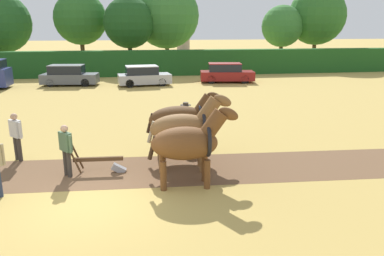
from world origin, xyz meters
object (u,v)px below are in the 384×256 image
tree_center_right (166,15)px  draft_horse_trail_left (182,119)px  church_spire (183,1)px  draft_horse_lead_left (189,143)px  tree_left (1,23)px  tree_far_right (317,16)px  tree_right (282,26)px  farmer_beside_team (186,120)px  farmer_onlooker_right (16,133)px  tree_center_left (80,19)px  parked_car_center (226,73)px  tree_center (129,23)px  draft_horse_lead_right (185,128)px  parked_car_center_left (144,76)px  plow (103,163)px  farmer_at_plow (66,147)px  parked_car_left (69,76)px

tree_center_right → draft_horse_trail_left: size_ratio=3.32×
church_spire → draft_horse_lead_left: (-7.98, -60.12, -7.56)m
tree_left → tree_far_right: (34.19, 0.13, 0.81)m
tree_right → church_spire: (-7.50, 28.39, 4.39)m
farmer_beside_team → farmer_onlooker_right: size_ratio=1.00×
tree_center_left → parked_car_center: tree_center_left is taller
tree_center → draft_horse_lead_left: 30.04m
draft_horse_lead_right → parked_car_center_left: draft_horse_lead_right is taller
tree_right → farmer_beside_team: 31.80m
plow → farmer_at_plow: size_ratio=1.08×
draft_horse_trail_left → parked_car_center_left: draft_horse_trail_left is taller
plow → parked_car_left: (-3.88, 18.94, 0.43)m
tree_left → farmer_beside_team: (14.97, -27.98, -3.82)m
parked_car_center → tree_right: bearing=59.3°
tree_center → church_spire: church_spire is taller
tree_right → tree_far_right: size_ratio=0.77×
draft_horse_lead_left → tree_center: bearing=96.5°
farmer_beside_team → farmer_at_plow: bearing=-87.3°
farmer_onlooker_right → parked_car_center_left: bearing=29.5°
tree_center_left → parked_car_center: bearing=-43.9°
church_spire → parked_car_left: (-14.37, -39.77, -8.10)m
tree_center_right → tree_far_right: bearing=0.3°
tree_right → parked_car_center_left: (-16.12, -12.32, -3.74)m
farmer_at_plow → farmer_beside_team: farmer_beside_team is taller
parked_car_left → draft_horse_trail_left: bearing=-63.8°
church_spire → tree_left: bearing=-128.5°
tree_center_right → parked_car_center: bearing=-72.4°
draft_horse_lead_left → farmer_beside_team: size_ratio=1.58×
tree_far_right → plow: (-22.22, -30.62, -5.27)m
tree_center_right → parked_car_left: bearing=-127.1°
tree_center_right → draft_horse_lead_right: 31.04m
tree_center_right → farmer_onlooker_right: tree_center_right is taller
tree_right → draft_horse_trail_left: 33.15m
draft_horse_trail_left → parked_car_left: (-6.54, 17.84, -0.60)m
plow → farmer_onlooker_right: 3.42m
parked_car_left → farmer_onlooker_right: bearing=-80.9°
tree_center_left → tree_right: (22.18, -0.68, -0.79)m
parked_car_left → tree_right: bearing=33.6°
farmer_at_plow → farmer_onlooker_right: 2.57m
parked_car_center_left → farmer_onlooker_right: bearing=-112.5°
draft_horse_lead_right → parked_car_center: 19.76m
tree_center → plow: bearing=-91.8°
draft_horse_lead_right → plow: 2.82m
tree_left → farmer_at_plow: bearing=-70.4°
plow → parked_car_left: parked_car_left is taller
tree_center_left → tree_right: tree_center_left is taller
farmer_at_plow → parked_car_center_left: (2.93, 18.13, -0.21)m
parked_car_center → parked_car_left: bearing=-173.4°
tree_center_right → farmer_onlooker_right: bearing=-105.2°
parked_car_left → tree_center_right: bearing=59.0°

